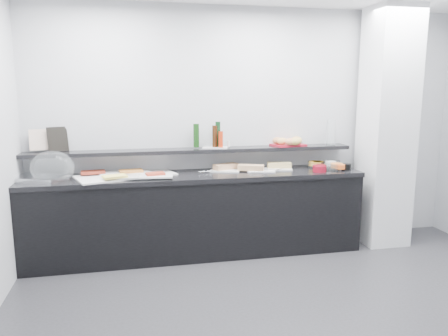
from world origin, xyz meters
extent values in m
plane|color=#2D2D30|center=(0.00, 0.00, 0.00)|extent=(5.00, 5.00, 0.00)
cube|color=#B7BABF|center=(0.00, 2.00, 1.35)|extent=(5.00, 0.02, 2.70)
cube|color=white|center=(1.50, 1.65, 1.35)|extent=(0.50, 0.50, 2.70)
cube|color=black|center=(-0.70, 1.70, 0.42)|extent=(3.60, 0.60, 0.85)
cube|color=black|center=(-0.70, 1.70, 0.88)|extent=(3.62, 0.62, 0.05)
cube|color=black|center=(-0.70, 1.88, 1.13)|extent=(3.60, 0.25, 0.04)
cube|color=silver|center=(-2.30, 1.72, 0.92)|extent=(0.60, 0.51, 0.04)
ellipsoid|color=white|center=(-2.16, 1.69, 1.03)|extent=(0.47, 0.35, 0.34)
cube|color=silver|center=(-1.44, 1.73, 0.91)|extent=(1.09, 0.77, 0.01)
cube|color=white|center=(-1.58, 1.84, 0.92)|extent=(0.27, 0.19, 0.01)
cube|color=maroon|center=(-1.78, 1.81, 0.94)|extent=(0.26, 0.18, 0.02)
cube|color=white|center=(-1.35, 1.80, 0.92)|extent=(0.36, 0.29, 0.01)
cube|color=#C97229|center=(-1.39, 1.80, 0.94)|extent=(0.26, 0.19, 0.02)
cube|color=silver|center=(-1.47, 1.59, 0.92)|extent=(0.35, 0.25, 0.01)
cube|color=#FEE763|center=(-1.55, 1.53, 0.94)|extent=(0.26, 0.21, 0.02)
cube|color=white|center=(-1.14, 1.57, 0.92)|extent=(0.36, 0.26, 0.01)
cube|color=maroon|center=(-1.14, 1.59, 0.94)|extent=(0.20, 0.15, 0.02)
cube|color=white|center=(-0.37, 1.77, 0.91)|extent=(0.35, 0.24, 0.01)
cube|color=tan|center=(-0.35, 1.84, 0.94)|extent=(0.30, 0.21, 0.06)
cylinder|color=silver|center=(-0.60, 1.72, 0.92)|extent=(0.16, 0.03, 0.01)
cube|color=white|center=(0.02, 1.67, 0.91)|extent=(0.32, 0.19, 0.01)
cube|color=tan|center=(-0.09, 1.71, 0.94)|extent=(0.30, 0.21, 0.06)
cylinder|color=silver|center=(-0.05, 1.59, 0.92)|extent=(0.16, 0.04, 0.01)
cube|color=silver|center=(0.20, 1.76, 0.91)|extent=(0.41, 0.25, 0.01)
cube|color=tan|center=(0.27, 1.80, 0.94)|extent=(0.28, 0.16, 0.06)
cylinder|color=silver|center=(0.24, 1.69, 0.92)|extent=(0.14, 0.10, 0.01)
cylinder|color=silver|center=(0.71, 1.80, 0.94)|extent=(0.22, 0.22, 0.07)
cylinder|color=orange|center=(0.72, 1.80, 0.95)|extent=(0.18, 0.18, 0.05)
cylinder|color=black|center=(0.75, 1.78, 0.94)|extent=(0.16, 0.16, 0.07)
cylinder|color=#56200C|center=(0.73, 1.78, 0.95)|extent=(0.14, 0.14, 0.05)
cylinder|color=white|center=(0.94, 1.82, 0.94)|extent=(0.18, 0.18, 0.07)
cylinder|color=silver|center=(0.89, 1.78, 0.95)|extent=(0.17, 0.17, 0.05)
cylinder|color=maroon|center=(0.65, 1.54, 0.94)|extent=(0.18, 0.18, 0.07)
cylinder|color=#590E0C|center=(0.68, 1.60, 0.95)|extent=(0.09, 0.09, 0.05)
cylinder|color=white|center=(0.78, 1.56, 0.94)|extent=(0.23, 0.23, 0.07)
cylinder|color=#F98D3C|center=(0.89, 1.62, 0.95)|extent=(0.16, 0.16, 0.05)
cylinder|color=black|center=(1.00, 1.60, 0.94)|extent=(0.11, 0.11, 0.07)
cylinder|color=orange|center=(0.89, 1.55, 0.95)|extent=(0.14, 0.14, 0.05)
cube|color=black|center=(-2.13, 1.95, 1.28)|extent=(0.22, 0.15, 0.26)
cube|color=beige|center=(-2.31, 1.94, 1.28)|extent=(0.19, 0.08, 0.22)
cube|color=white|center=(-0.45, 1.90, 1.16)|extent=(0.32, 0.25, 0.01)
cylinder|color=#11370F|center=(-0.67, 1.90, 1.29)|extent=(0.07, 0.07, 0.26)
cylinder|color=#321809|center=(-0.46, 1.88, 1.28)|extent=(0.06, 0.06, 0.24)
cylinder|color=#0E3316|center=(-0.42, 1.90, 1.30)|extent=(0.07, 0.07, 0.28)
cylinder|color=red|center=(-0.41, 1.83, 1.25)|extent=(0.06, 0.06, 0.18)
cylinder|color=silver|center=(-0.40, 1.87, 1.20)|extent=(0.05, 0.05, 0.07)
cylinder|color=white|center=(-0.31, 1.87, 1.20)|extent=(0.04, 0.04, 0.07)
cube|color=maroon|center=(0.41, 1.90, 1.16)|extent=(0.41, 0.33, 0.02)
ellipsoid|color=#B97746|center=(0.28, 1.91, 1.21)|extent=(0.13, 0.09, 0.08)
ellipsoid|color=#AD6B42|center=(0.51, 1.93, 1.21)|extent=(0.13, 0.09, 0.08)
ellipsoid|color=gold|center=(0.52, 1.94, 1.21)|extent=(0.18, 0.15, 0.08)
ellipsoid|color=#CD7F4E|center=(0.39, 1.79, 1.21)|extent=(0.15, 0.10, 0.08)
ellipsoid|color=tan|center=(0.45, 1.78, 1.21)|extent=(0.17, 0.13, 0.08)
ellipsoid|color=#B37644|center=(0.49, 1.86, 1.21)|extent=(0.14, 0.11, 0.08)
ellipsoid|color=tan|center=(0.31, 1.85, 1.21)|extent=(0.13, 0.08, 0.08)
ellipsoid|color=tan|center=(0.48, 1.86, 1.21)|extent=(0.15, 0.10, 0.08)
cylinder|color=white|center=(0.91, 1.84, 1.30)|extent=(0.13, 0.13, 0.30)
camera|label=1|loc=(-1.36, -2.86, 1.81)|focal=35.00mm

